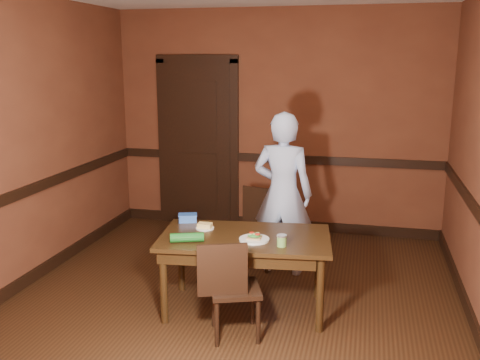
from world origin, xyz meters
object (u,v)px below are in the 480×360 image
at_px(dining_table, 245,273).
at_px(food_tub, 188,218).
at_px(chair_far, 259,229).
at_px(sauce_jar, 282,241).
at_px(sandwich_plate, 254,238).
at_px(cheese_saucer, 205,226).
at_px(chair_near, 235,287).
at_px(person, 283,194).

height_order(dining_table, food_tub, food_tub).
relative_size(chair_far, sauce_jar, 8.49).
relative_size(dining_table, sandwich_plate, 5.72).
bearing_deg(sandwich_plate, cheese_saucer, 157.97).
relative_size(chair_near, person, 0.49).
relative_size(chair_far, person, 0.49).
xyz_separation_m(sauce_jar, food_tub, (-0.93, 0.44, -0.01)).
bearing_deg(chair_near, cheese_saucer, -73.79).
height_order(chair_far, food_tub, chair_far).
height_order(cheese_saucer, food_tub, food_tub).
bearing_deg(food_tub, cheese_saucer, -56.04).
xyz_separation_m(person, cheese_saucer, (-0.55, -0.81, -0.13)).
xyz_separation_m(person, food_tub, (-0.77, -0.65, -0.11)).
bearing_deg(person, chair_near, 88.96).
bearing_deg(sandwich_plate, dining_table, 136.62).
height_order(chair_far, chair_near, chair_near).
bearing_deg(food_tub, chair_near, -67.68).
bearing_deg(sandwich_plate, person, 85.91).
distance_m(sandwich_plate, cheese_saucer, 0.52).
distance_m(dining_table, chair_far, 1.01).
distance_m(chair_near, food_tub, 0.99).
xyz_separation_m(dining_table, cheese_saucer, (-0.38, 0.10, 0.35)).
xyz_separation_m(sandwich_plate, cheese_saucer, (-0.48, 0.19, 0.00)).
xyz_separation_m(dining_table, sauce_jar, (0.34, -0.18, 0.38)).
height_order(dining_table, sandwich_plate, sandwich_plate).
bearing_deg(chair_far, dining_table, -72.44).
bearing_deg(chair_far, person, -7.27).
relative_size(chair_near, sandwich_plate, 3.23).
relative_size(chair_near, food_tub, 4.08).
xyz_separation_m(chair_near, person, (0.14, 1.36, 0.41)).
height_order(chair_far, sauce_jar, chair_far).
relative_size(dining_table, cheese_saucer, 8.79).
bearing_deg(dining_table, chair_near, -93.41).
distance_m(sauce_jar, cheese_saucer, 0.78).
bearing_deg(chair_near, dining_table, -107.05).
height_order(sandwich_plate, food_tub, food_tub).
bearing_deg(chair_near, food_tub, -69.30).
height_order(dining_table, person, person).
bearing_deg(person, sandwich_plate, 90.88).
bearing_deg(sandwich_plate, food_tub, 152.87).
height_order(chair_far, cheese_saucer, chair_far).
relative_size(chair_far, food_tub, 4.05).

